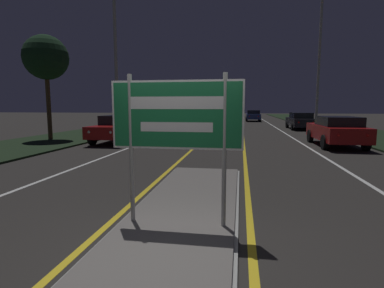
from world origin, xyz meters
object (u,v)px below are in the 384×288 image
(car_receding_1, at_px, (300,120))
(highway_sign, at_px, (176,121))
(car_receding_0, at_px, (336,130))
(car_approaching_0, at_px, (120,128))
(car_receding_2, at_px, (253,115))
(streetlight_left_near, at_px, (115,24))
(streetlight_right_near, at_px, (320,36))
(car_approaching_1, at_px, (204,118))

(car_receding_1, bearing_deg, highway_sign, -105.18)
(highway_sign, height_order, car_receding_0, highway_sign)
(car_receding_0, relative_size, car_approaching_0, 1.00)
(car_receding_1, xyz_separation_m, car_approaching_0, (-11.56, -11.06, 0.04))
(highway_sign, height_order, car_receding_2, highway_sign)
(car_receding_2, bearing_deg, car_receding_1, -75.62)
(streetlight_left_near, xyz_separation_m, car_receding_2, (8.84, 22.92, -5.87))
(streetlight_right_near, relative_size, car_receding_0, 2.25)
(car_approaching_0, bearing_deg, car_receding_1, 43.72)
(streetlight_left_near, height_order, car_receding_2, streetlight_left_near)
(car_receding_0, distance_m, car_receding_1, 11.02)
(streetlight_left_near, bearing_deg, car_receding_0, -6.35)
(streetlight_right_near, distance_m, car_approaching_0, 15.44)
(streetlight_right_near, bearing_deg, streetlight_left_near, -154.01)
(car_approaching_0, bearing_deg, streetlight_left_near, 116.19)
(car_approaching_0, height_order, car_approaching_1, car_approaching_0)
(car_receding_1, relative_size, car_approaching_1, 1.00)
(car_receding_1, bearing_deg, streetlight_right_near, -82.81)
(streetlight_left_near, height_order, car_approaching_1, streetlight_left_near)
(highway_sign, height_order, streetlight_left_near, streetlight_left_near)
(highway_sign, distance_m, car_receding_0, 12.45)
(car_receding_2, bearing_deg, car_approaching_1, -118.56)
(streetlight_right_near, distance_m, car_approaching_1, 13.08)
(highway_sign, xyz_separation_m, car_receding_1, (5.99, 22.07, -0.99))
(car_receding_2, bearing_deg, car_receding_0, -82.87)
(car_receding_0, xyz_separation_m, car_receding_2, (-3.03, 24.25, -0.03))
(car_receding_0, height_order, car_receding_1, car_receding_0)
(streetlight_left_near, distance_m, car_receding_1, 16.68)
(car_approaching_1, bearing_deg, car_receding_0, -60.53)
(streetlight_left_near, xyz_separation_m, car_approaching_0, (0.67, -1.37, -5.84))
(car_receding_2, height_order, car_approaching_1, car_receding_2)
(highway_sign, relative_size, car_receding_1, 0.49)
(car_receding_0, bearing_deg, car_approaching_0, -179.77)
(streetlight_left_near, relative_size, car_receding_0, 2.27)
(car_receding_0, bearing_deg, highway_sign, -116.96)
(streetlight_left_near, bearing_deg, car_approaching_1, 74.84)
(car_receding_2, distance_m, car_approaching_0, 25.63)
(car_receding_0, height_order, car_receding_2, car_receding_0)
(streetlight_left_near, xyz_separation_m, car_receding_1, (12.23, 9.69, -5.88))
(streetlight_right_near, height_order, car_approaching_1, streetlight_right_near)
(streetlight_right_near, relative_size, car_approaching_1, 2.19)
(streetlight_right_near, height_order, car_receding_1, streetlight_right_near)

